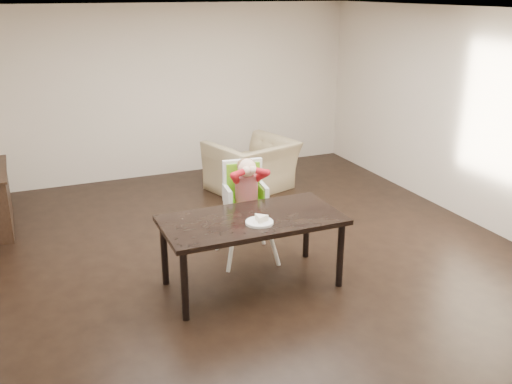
# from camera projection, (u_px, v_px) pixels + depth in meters

# --- Properties ---
(ground) EXTENTS (7.00, 7.00, 0.00)m
(ground) POSITION_uv_depth(u_px,v_px,m) (261.00, 258.00, 6.51)
(ground) COLOR black
(ground) RESTS_ON ground
(room_walls) EXTENTS (6.02, 7.02, 2.71)m
(room_walls) POSITION_uv_depth(u_px,v_px,m) (261.00, 96.00, 5.88)
(room_walls) COLOR beige
(room_walls) RESTS_ON ground
(dining_table) EXTENTS (1.80, 0.90, 0.75)m
(dining_table) POSITION_uv_depth(u_px,v_px,m) (252.00, 225.00, 5.70)
(dining_table) COLOR black
(dining_table) RESTS_ON ground
(high_chair) EXTENTS (0.55, 0.55, 1.18)m
(high_chair) POSITION_uv_depth(u_px,v_px,m) (246.00, 188.00, 6.28)
(high_chair) COLOR white
(high_chair) RESTS_ON ground
(plate) EXTENTS (0.29, 0.29, 0.08)m
(plate) POSITION_uv_depth(u_px,v_px,m) (260.00, 221.00, 5.54)
(plate) COLOR white
(plate) RESTS_ON dining_table
(armchair) EXTENTS (1.35, 1.08, 1.02)m
(armchair) POSITION_uv_depth(u_px,v_px,m) (252.00, 158.00, 8.54)
(armchair) COLOR tan
(armchair) RESTS_ON ground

